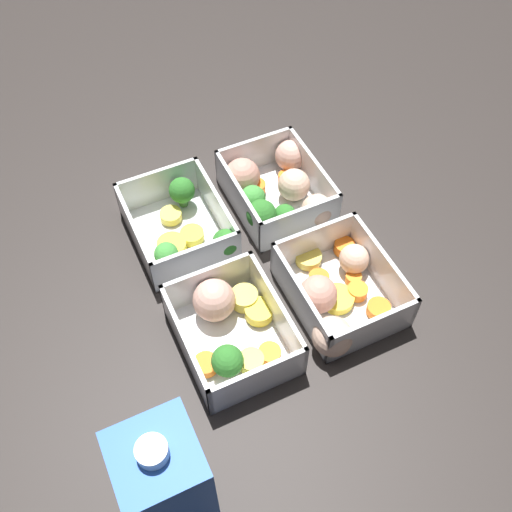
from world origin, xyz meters
name	(u,v)px	position (x,y,z in m)	size (l,w,h in m)	color
ground_plane	(256,265)	(0.00, 0.00, 0.00)	(4.00, 4.00, 0.00)	#282321
container_near_left	(336,294)	(-0.09, -0.06, 0.02)	(0.17, 0.14, 0.06)	white
container_near_right	(276,188)	(0.09, -0.07, 0.02)	(0.16, 0.14, 0.06)	white
container_far_left	(229,326)	(-0.08, 0.07, 0.02)	(0.15, 0.13, 0.06)	white
container_far_right	(182,227)	(0.08, 0.07, 0.02)	(0.15, 0.12, 0.06)	white
juice_carton	(169,491)	(-0.24, 0.20, 0.10)	(0.07, 0.07, 0.20)	blue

